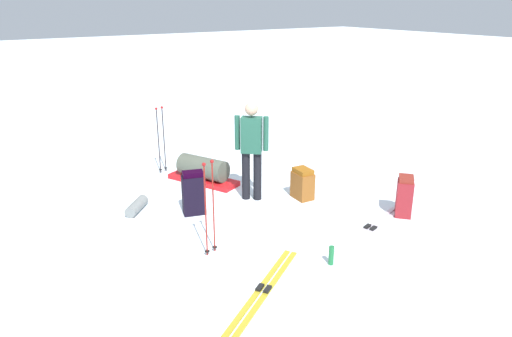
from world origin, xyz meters
The scene contains 12 objects.
ground_plane centered at (0.00, 0.00, 0.00)m, with size 80.00×80.00×0.00m, color white.
skier_standing centered at (-0.16, -0.37, 0.95)m, with size 0.45×0.41×1.70m.
ski_pair_near centered at (-1.01, 1.60, 0.01)m, with size 1.87×0.69×0.05m.
ski_pair_far centered at (1.25, 2.03, 0.01)m, with size 1.75×1.22×0.05m.
backpack_large_dark centered at (-1.81, 1.54, 0.33)m, with size 0.39×0.39×0.67m.
backpack_bright centered at (-0.91, 0.10, 0.27)m, with size 0.30×0.40×0.55m.
backpack_small_spare centered at (0.95, -0.38, 0.36)m, with size 0.40×0.31×0.73m.
ski_poles_planted_near centered at (0.57, -2.51, 0.74)m, with size 0.20×0.11×1.33m.
ski_poles_planted_far centered at (1.34, 0.89, 0.74)m, with size 0.21×0.11×1.33m.
gear_sled centered at (0.16, -1.56, 0.22)m, with size 0.98×1.46×0.49m.
sleeping_mat_rolled centered at (1.69, -0.98, 0.09)m, with size 0.18×0.18×0.55m, color gray.
thermos_bottle centered at (0.17, 2.02, 0.13)m, with size 0.07×0.07×0.26m, color #1F713A.
Camera 1 is at (4.02, 6.01, 3.28)m, focal length 33.38 mm.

